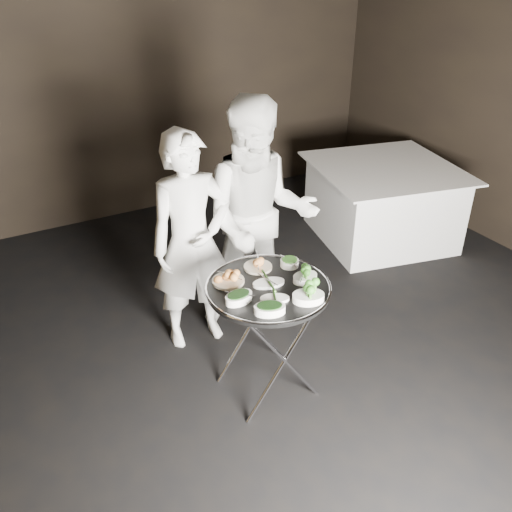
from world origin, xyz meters
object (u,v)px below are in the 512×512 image
dining_table (382,203)px  waiter_right (259,219)px  tray_stand (267,335)px  waiter_left (191,243)px  serving_tray (268,288)px

dining_table → waiter_right: bearing=-160.4°
tray_stand → dining_table: 2.48m
tray_stand → waiter_left: waiter_left is taller
waiter_right → dining_table: size_ratio=1.34×
serving_tray → waiter_left: waiter_left is taller
waiter_left → tray_stand: bearing=-73.2°
waiter_left → dining_table: waiter_left is taller
dining_table → waiter_left: bearing=-165.6°
tray_stand → dining_table: size_ratio=0.60×
tray_stand → waiter_left: size_ratio=0.50×
waiter_right → tray_stand: bearing=-91.5°
serving_tray → dining_table: bearing=32.4°
serving_tray → waiter_left: 0.77m
tray_stand → waiter_right: size_ratio=0.45×
waiter_right → dining_table: bearing=43.6°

